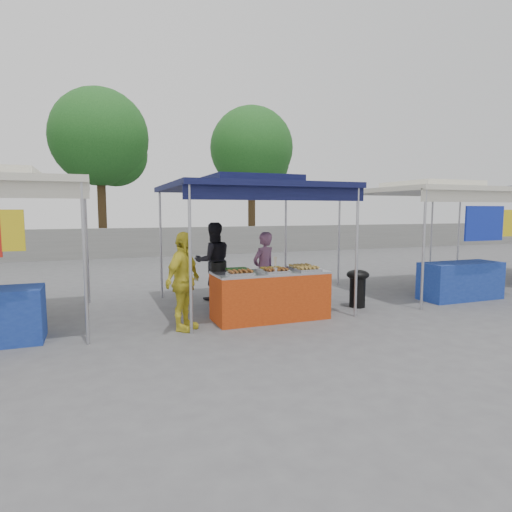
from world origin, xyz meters
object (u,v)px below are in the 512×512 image
object	(u,v)px
vendor_woman	(264,270)
customer_person	(183,281)
vendor_table	(270,295)
cooking_pot	(218,266)
wok_burner	(358,285)
helper_man	(213,261)

from	to	relation	value
vendor_woman	customer_person	distance (m)	2.10
vendor_table	cooking_pot	bearing A→B (deg)	155.86
vendor_table	wok_burner	size ratio (longest dim) A/B	2.66
cooking_pot	helper_man	distance (m)	1.63
cooking_pot	vendor_woman	size ratio (longest dim) A/B	0.18
cooking_pot	wok_burner	bearing A→B (deg)	-2.59
wok_burner	vendor_woman	distance (m)	1.88
vendor_table	helper_man	world-z (taller)	helper_man
helper_man	customer_person	world-z (taller)	helper_man
helper_man	vendor_woman	bearing A→B (deg)	124.90
vendor_table	wok_burner	distance (m)	2.00
vendor_table	helper_man	size ratio (longest dim) A/B	1.21
vendor_table	customer_person	xyz separation A→B (m)	(-1.56, -0.16, 0.37)
wok_burner	helper_man	distance (m)	3.04
vendor_woman	helper_man	distance (m)	1.30
cooking_pot	customer_person	xyz separation A→B (m)	(-0.73, -0.53, -0.14)
cooking_pot	customer_person	world-z (taller)	customer_person
vendor_table	cooking_pot	size ratio (longest dim) A/B	7.42
vendor_table	customer_person	bearing A→B (deg)	-174.23
customer_person	helper_man	bearing A→B (deg)	14.73
vendor_woman	customer_person	bearing A→B (deg)	5.87
vendor_woman	helper_man	bearing A→B (deg)	-80.03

